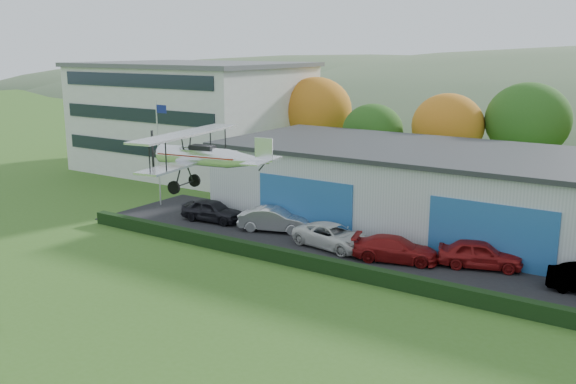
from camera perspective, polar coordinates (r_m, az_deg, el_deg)
The scene contains 12 objects.
apron at distance 36.52m, azimuth 14.18°, elevation -6.36°, with size 48.00×9.00×0.05m, color black.
hedge at distance 32.15m, azimuth 11.32°, elevation -8.19°, with size 46.00×0.60×0.80m, color black.
hangar at distance 41.76m, azimuth 20.17°, elevation -0.57°, with size 40.60×12.60×5.30m.
office_block at distance 63.17m, azimuth -8.52°, elevation 6.81°, with size 20.60×15.60×10.40m.
flagpole at distance 48.31m, azimuth -11.58°, elevation 4.29°, with size 1.05×0.10×8.00m.
tree_belt at distance 54.35m, azimuth 19.32°, elevation 5.65°, with size 75.70×13.22×10.12m.
car_0 at distance 44.01m, azimuth -6.86°, elevation -1.66°, with size 1.79×4.46×1.52m, color black.
car_1 at distance 41.38m, azimuth -1.21°, elevation -2.49°, with size 1.65×4.72×1.56m, color silver.
car_2 at distance 38.08m, azimuth 4.12°, elevation -4.02°, with size 2.35×5.09×1.41m, color silver.
car_3 at distance 36.20m, azimuth 9.71°, elevation -5.10°, with size 1.97×4.84×1.41m, color maroon.
car_4 at distance 36.19m, azimuth 16.97°, elevation -5.38°, with size 1.82×4.53×1.54m, color maroon.
biplane at distance 31.40m, azimuth -7.60°, elevation 3.36°, with size 6.93×7.94×2.95m.
Camera 1 is at (13.94, -11.76, 11.89)m, focal length 39.34 mm.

